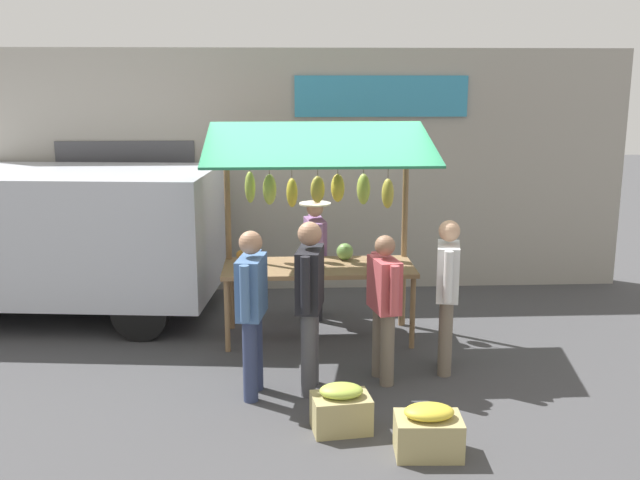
{
  "coord_description": "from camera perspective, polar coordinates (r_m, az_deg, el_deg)",
  "views": [
    {
      "loc": [
        0.42,
        8.21,
        3.02
      ],
      "look_at": [
        0.0,
        0.3,
        1.25
      ],
      "focal_mm": 41.23,
      "sensor_mm": 36.0,
      "label": 1
    }
  ],
  "objects": [
    {
      "name": "market_stall",
      "position": [
        8.42,
        -0.09,
        2.5
      ],
      "size": [
        2.5,
        1.46,
        2.5
      ],
      "color": "olive",
      "rests_on": "ground"
    },
    {
      "name": "vendor_with_sunhat",
      "position": [
        9.22,
        -0.38,
        -0.81
      ],
      "size": [
        0.39,
        0.66,
        1.52
      ],
      "rotation": [
        0.0,
        0.0,
        1.7
      ],
      "color": "#232328",
      "rests_on": "ground"
    },
    {
      "name": "ground_plane",
      "position": [
        8.76,
        -0.1,
        -7.57
      ],
      "size": [
        40.0,
        40.0,
        0.0
      ],
      "primitive_type": "plane",
      "color": "#424244"
    },
    {
      "name": "shopper_in_striped_shirt",
      "position": [
        7.34,
        4.99,
        -4.62
      ],
      "size": [
        0.31,
        0.65,
        1.51
      ],
      "rotation": [
        0.0,
        0.0,
        -1.37
      ],
      "color": "#726656",
      "rests_on": "ground"
    },
    {
      "name": "parked_van",
      "position": [
        9.97,
        -21.78,
        0.71
      ],
      "size": [
        4.57,
        2.3,
        1.88
      ],
      "rotation": [
        0.0,
        0.0,
        -0.1
      ],
      "color": "silver",
      "rests_on": "ground"
    },
    {
      "name": "shopper_with_shopping_bag",
      "position": [
        6.97,
        -5.32,
        -4.83
      ],
      "size": [
        0.3,
        0.69,
        1.63
      ],
      "rotation": [
        0.0,
        0.0,
        -1.73
      ],
      "color": "navy",
      "rests_on": "ground"
    },
    {
      "name": "shopper_in_grey_tee",
      "position": [
        7.05,
        -0.79,
        -4.2
      ],
      "size": [
        0.3,
        0.71,
        1.69
      ],
      "rotation": [
        0.0,
        0.0,
        -1.74
      ],
      "color": "#4C4C51",
      "rests_on": "ground"
    },
    {
      "name": "shopper_with_ponytail",
      "position": [
        7.65,
        9.85,
        -3.5
      ],
      "size": [
        0.32,
        0.68,
        1.61
      ],
      "rotation": [
        0.0,
        0.0,
        -1.79
      ],
      "color": "#726656",
      "rests_on": "ground"
    },
    {
      "name": "produce_crate_side",
      "position": [
        6.22,
        8.41,
        -14.5
      ],
      "size": [
        0.56,
        0.4,
        0.43
      ],
      "color": "tan",
      "rests_on": "ground"
    },
    {
      "name": "produce_crate_near",
      "position": [
        6.54,
        1.65,
        -12.99
      ],
      "size": [
        0.54,
        0.41,
        0.43
      ],
      "color": "tan",
      "rests_on": "ground"
    },
    {
      "name": "street_backdrop",
      "position": [
        10.5,
        -0.95,
        5.36
      ],
      "size": [
        9.0,
        0.3,
        3.4
      ],
      "color": "#9E998E",
      "rests_on": "ground"
    }
  ]
}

